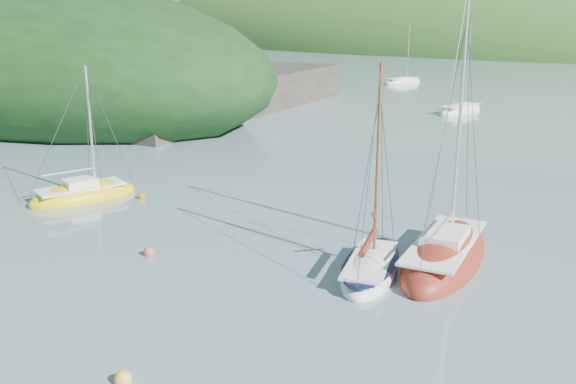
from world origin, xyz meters
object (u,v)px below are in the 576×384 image
Objects in this scene: distant_sloop_a at (460,111)px; distant_sloop_c at (403,82)px; sailboat_yellow at (83,196)px; daysailer_white at (370,268)px; sloop_red at (445,257)px.

distant_sloop_a is 25.27m from distant_sloop_c.
sailboat_yellow is 0.84× the size of distant_sloop_a.
daysailer_white is 0.99× the size of distant_sloop_c.
sailboat_yellow is at bearing -58.68° from distant_sloop_c.
daysailer_white is 1.11× the size of sailboat_yellow.
daysailer_white is at bearing -43.76° from distant_sloop_c.
distant_sloop_a reaches higher than sailboat_yellow.
distant_sloop_a reaches higher than distant_sloop_c.
daysailer_white reaches higher than distant_sloop_c.
sloop_red is at bearing 36.70° from daysailer_white.
daysailer_white is 17.08m from sailboat_yellow.
distant_sloop_a is at bearing -30.24° from distant_sloop_c.
sloop_red is at bearing -41.24° from distant_sloop_c.
sloop_red reaches higher than distant_sloop_a.
daysailer_white is 0.71× the size of sloop_red.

